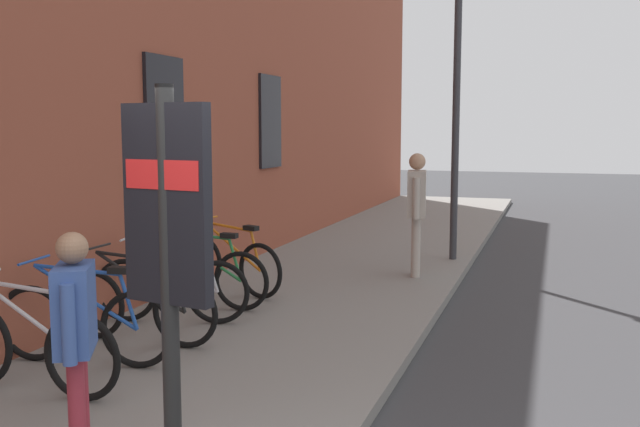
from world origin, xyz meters
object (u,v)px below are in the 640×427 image
at_px(transit_info_sign, 168,232).
at_px(bicycle_leaning_wall, 85,323).
at_px(street_lamp, 457,64).
at_px(pedestrian_near_bus, 417,202).
at_px(bicycle_far_end, 203,276).
at_px(bicycle_under_window, 29,347).
at_px(bicycle_end_of_row, 172,289).
at_px(bicycle_beside_lamp, 231,264).
at_px(bicycle_nearest_sign, 139,306).
at_px(pedestrian_by_facade, 75,324).

bearing_deg(transit_info_sign, bicycle_leaning_wall, 46.69).
height_order(bicycle_leaning_wall, street_lamp, street_lamp).
height_order(pedestrian_near_bus, street_lamp, street_lamp).
bearing_deg(bicycle_far_end, bicycle_under_window, 179.79).
height_order(bicycle_end_of_row, pedestrian_near_bus, pedestrian_near_bus).
distance_m(bicycle_under_window, street_lamp, 8.08).
distance_m(bicycle_end_of_row, transit_info_sign, 4.14).
distance_m(bicycle_beside_lamp, pedestrian_near_bus, 2.90).
bearing_deg(pedestrian_near_bus, street_lamp, -12.09).
bearing_deg(transit_info_sign, bicycle_end_of_row, 30.37).
relative_size(bicycle_far_end, pedestrian_near_bus, 0.98).
relative_size(bicycle_nearest_sign, transit_info_sign, 0.74).
height_order(bicycle_far_end, bicycle_beside_lamp, same).
distance_m(bicycle_nearest_sign, transit_info_sign, 3.49).
distance_m(bicycle_end_of_row, pedestrian_near_bus, 4.04).
xyz_separation_m(bicycle_end_of_row, transit_info_sign, (-3.42, -2.00, 1.21)).
bearing_deg(bicycle_far_end, bicycle_beside_lamp, 0.01).
bearing_deg(bicycle_end_of_row, pedestrian_by_facade, -159.94).
bearing_deg(pedestrian_by_facade, transit_info_sign, -108.34).
xyz_separation_m(bicycle_leaning_wall, transit_info_sign, (-1.92, -2.04, 1.21)).
height_order(bicycle_leaning_wall, bicycle_far_end, same).
bearing_deg(street_lamp, bicycle_end_of_row, 153.78).
xyz_separation_m(bicycle_beside_lamp, street_lamp, (3.41, -2.43, 2.81)).
bearing_deg(pedestrian_near_bus, bicycle_under_window, 159.38).
height_order(bicycle_far_end, transit_info_sign, transit_info_sign).
bearing_deg(bicycle_beside_lamp, bicycle_far_end, -179.99).
bearing_deg(bicycle_leaning_wall, pedestrian_near_bus, -23.60).
bearing_deg(bicycle_end_of_row, pedestrian_near_bus, -31.80).
bearing_deg(pedestrian_near_bus, bicycle_nearest_sign, 154.07).
relative_size(bicycle_nearest_sign, bicycle_end_of_row, 1.02).
bearing_deg(bicycle_far_end, street_lamp, -30.14).
height_order(bicycle_under_window, pedestrian_by_facade, pedestrian_by_facade).
height_order(bicycle_end_of_row, bicycle_beside_lamp, same).
xyz_separation_m(bicycle_leaning_wall, pedestrian_near_bus, (4.87, -2.13, 0.71)).
height_order(bicycle_under_window, bicycle_far_end, same).
bearing_deg(bicycle_under_window, bicycle_beside_lamp, -0.16).
bearing_deg(bicycle_beside_lamp, pedestrian_by_facade, -166.08).
distance_m(bicycle_far_end, pedestrian_near_bus, 3.45).
distance_m(bicycle_leaning_wall, bicycle_end_of_row, 1.50).
relative_size(bicycle_leaning_wall, pedestrian_by_facade, 1.16).
relative_size(bicycle_under_window, bicycle_end_of_row, 1.02).
bearing_deg(street_lamp, bicycle_beside_lamp, 144.45).
xyz_separation_m(bicycle_beside_lamp, transit_info_sign, (-4.94, -2.01, 1.21)).
xyz_separation_m(bicycle_end_of_row, bicycle_far_end, (0.73, 0.01, 0.00)).
relative_size(pedestrian_by_facade, pedestrian_near_bus, 0.84).
distance_m(bicycle_nearest_sign, street_lamp, 6.78).
relative_size(bicycle_under_window, transit_info_sign, 0.74).
xyz_separation_m(transit_info_sign, street_lamp, (8.34, -0.42, 1.60)).
height_order(transit_info_sign, street_lamp, street_lamp).
relative_size(bicycle_beside_lamp, street_lamp, 0.31).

